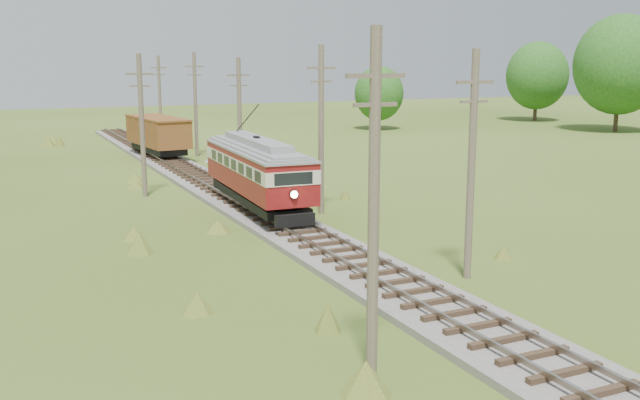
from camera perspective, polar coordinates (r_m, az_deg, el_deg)
name	(u,v)px	position (r m, az deg, el deg)	size (l,w,h in m)	color
railbed_main	(247,205)	(40.31, -5.84, -0.39)	(3.60, 96.00, 0.57)	#605B54
streetcar	(257,168)	(38.31, -5.06, 2.58)	(3.35, 11.91, 5.40)	black
gondola	(158,133)	(61.74, -12.85, 5.22)	(3.81, 9.24, 2.99)	black
gravel_pile	(225,155)	(59.45, -7.62, 3.61)	(3.23, 3.42, 1.17)	gray
utility_pole_r_2	(472,163)	(27.04, 12.03, 2.89)	(1.60, 0.30, 8.60)	brown
utility_pole_r_3	(321,128)	(38.09, 0.09, 5.75)	(1.60, 0.30, 9.00)	brown
utility_pole_r_4	(240,117)	(50.10, -6.45, 6.60)	(1.60, 0.30, 8.40)	brown
utility_pole_r_5	(195,103)	(62.62, -9.93, 7.62)	(1.60, 0.30, 8.90)	brown
utility_pole_r_6	(160,98)	(75.20, -12.70, 7.98)	(1.60, 0.30, 8.70)	brown
utility_pole_l_a	(374,203)	(17.98, 4.32, -0.28)	(1.60, 0.30, 9.00)	brown
utility_pole_l_b	(142,124)	(44.33, -14.06, 5.90)	(1.60, 0.30, 8.60)	brown
tree_right_4	(620,65)	(90.74, 22.89, 9.94)	(10.50, 10.50, 13.53)	#38281C
tree_right_5	(537,76)	(103.58, 16.98, 9.50)	(8.40, 8.40, 10.82)	#38281C
tree_mid_b	(379,93)	(86.78, 4.74, 8.49)	(5.88, 5.88, 7.57)	#38281C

